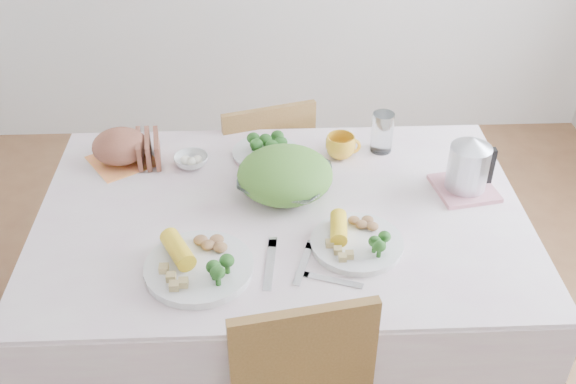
{
  "coord_description": "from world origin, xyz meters",
  "views": [
    {
      "loc": [
        -0.05,
        -1.65,
        2.02
      ],
      "look_at": [
        0.02,
        0.02,
        0.82
      ],
      "focal_mm": 42.0,
      "sensor_mm": 36.0,
      "label": 1
    }
  ],
  "objects_px": {
    "dinner_plate_right": "(357,244)",
    "electric_kettle": "(470,159)",
    "salad_bowl": "(285,182)",
    "dining_table": "(282,301)",
    "chair_far": "(258,168)",
    "dinner_plate_left": "(199,269)",
    "yellow_mug": "(340,147)"
  },
  "relations": [
    {
      "from": "dining_table",
      "to": "yellow_mug",
      "type": "bearing_deg",
      "value": 55.06
    },
    {
      "from": "salad_bowl",
      "to": "electric_kettle",
      "type": "bearing_deg",
      "value": -1.75
    },
    {
      "from": "chair_far",
      "to": "salad_bowl",
      "type": "bearing_deg",
      "value": 82.39
    },
    {
      "from": "yellow_mug",
      "to": "electric_kettle",
      "type": "xyz_separation_m",
      "value": [
        0.38,
        -0.22,
        0.08
      ]
    },
    {
      "from": "dining_table",
      "to": "salad_bowl",
      "type": "bearing_deg",
      "value": 82.46
    },
    {
      "from": "dining_table",
      "to": "electric_kettle",
      "type": "distance_m",
      "value": 0.78
    },
    {
      "from": "chair_far",
      "to": "electric_kettle",
      "type": "distance_m",
      "value": 0.99
    },
    {
      "from": "chair_far",
      "to": "dinner_plate_right",
      "type": "xyz_separation_m",
      "value": [
        0.29,
        -0.87,
        0.31
      ]
    },
    {
      "from": "salad_bowl",
      "to": "dining_table",
      "type": "bearing_deg",
      "value": -97.54
    },
    {
      "from": "dinner_plate_right",
      "to": "salad_bowl",
      "type": "bearing_deg",
      "value": 124.83
    },
    {
      "from": "electric_kettle",
      "to": "dining_table",
      "type": "bearing_deg",
      "value": -161.45
    },
    {
      "from": "dinner_plate_right",
      "to": "yellow_mug",
      "type": "relative_size",
      "value": 2.6
    },
    {
      "from": "dining_table",
      "to": "yellow_mug",
      "type": "height_order",
      "value": "yellow_mug"
    },
    {
      "from": "yellow_mug",
      "to": "dinner_plate_right",
      "type": "bearing_deg",
      "value": -90.25
    },
    {
      "from": "salad_bowl",
      "to": "electric_kettle",
      "type": "distance_m",
      "value": 0.58
    },
    {
      "from": "yellow_mug",
      "to": "chair_far",
      "type": "bearing_deg",
      "value": 126.8
    },
    {
      "from": "dinner_plate_right",
      "to": "electric_kettle",
      "type": "distance_m",
      "value": 0.48
    },
    {
      "from": "salad_bowl",
      "to": "electric_kettle",
      "type": "relative_size",
      "value": 1.58
    },
    {
      "from": "chair_far",
      "to": "dinner_plate_right",
      "type": "height_order",
      "value": "chair_far"
    },
    {
      "from": "yellow_mug",
      "to": "electric_kettle",
      "type": "relative_size",
      "value": 0.57
    },
    {
      "from": "dinner_plate_left",
      "to": "electric_kettle",
      "type": "distance_m",
      "value": 0.9
    },
    {
      "from": "dinner_plate_left",
      "to": "dinner_plate_right",
      "type": "distance_m",
      "value": 0.45
    },
    {
      "from": "electric_kettle",
      "to": "salad_bowl",
      "type": "bearing_deg",
      "value": -171.62
    },
    {
      "from": "yellow_mug",
      "to": "electric_kettle",
      "type": "height_order",
      "value": "electric_kettle"
    },
    {
      "from": "chair_far",
      "to": "dinner_plate_right",
      "type": "relative_size",
      "value": 3.12
    },
    {
      "from": "dinner_plate_left",
      "to": "electric_kettle",
      "type": "height_order",
      "value": "electric_kettle"
    },
    {
      "from": "salad_bowl",
      "to": "yellow_mug",
      "type": "bearing_deg",
      "value": 45.05
    },
    {
      "from": "dining_table",
      "to": "electric_kettle",
      "type": "height_order",
      "value": "electric_kettle"
    },
    {
      "from": "chair_far",
      "to": "electric_kettle",
      "type": "bearing_deg",
      "value": 121.55
    },
    {
      "from": "chair_far",
      "to": "dinner_plate_left",
      "type": "height_order",
      "value": "chair_far"
    },
    {
      "from": "dining_table",
      "to": "yellow_mug",
      "type": "xyz_separation_m",
      "value": [
        0.21,
        0.3,
        0.43
      ]
    },
    {
      "from": "dinner_plate_left",
      "to": "dinner_plate_right",
      "type": "relative_size",
      "value": 1.13
    }
  ]
}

